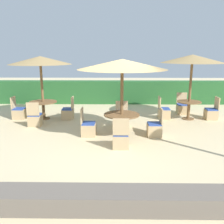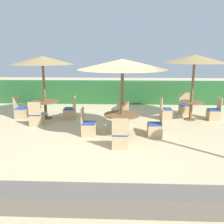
{
  "view_description": "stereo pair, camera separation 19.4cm",
  "coord_description": "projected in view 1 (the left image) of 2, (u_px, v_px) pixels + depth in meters",
  "views": [
    {
      "loc": [
        0.12,
        -6.9,
        2.71
      ],
      "look_at": [
        0.0,
        0.6,
        0.9
      ],
      "focal_mm": 40.0,
      "sensor_mm": 36.0,
      "label": 1
    },
    {
      "loc": [
        0.31,
        -6.89,
        2.71
      ],
      "look_at": [
        0.0,
        0.6,
        0.9
      ],
      "focal_mm": 40.0,
      "sensor_mm": 36.0,
      "label": 2
    }
  ],
  "objects": [
    {
      "name": "stone_border",
      "position": [
        109.0,
        200.0,
        4.38
      ],
      "size": [
        10.0,
        0.56,
        0.36
      ],
      "primitive_type": "cube",
      "color": "#6B6056",
      "rests_on": "ground_plane"
    },
    {
      "name": "parasol_center",
      "position": [
        122.0,
        65.0,
        7.76
      ],
      "size": [
        2.83,
        2.83,
        2.5
      ],
      "color": "brown",
      "rests_on": "ground_plane"
    },
    {
      "name": "patio_chair_center_west",
      "position": [
        88.0,
        128.0,
        8.24
      ],
      "size": [
        0.46,
        0.46,
        0.93
      ],
      "rotation": [
        0.0,
        0.0,
        -1.57
      ],
      "color": "tan",
      "rests_on": "ground_plane"
    },
    {
      "name": "patio_chair_back_right_north",
      "position": [
        182.0,
        108.0,
        11.18
      ],
      "size": [
        0.46,
        0.46,
        0.93
      ],
      "rotation": [
        0.0,
        0.0,
        3.14
      ],
      "color": "tan",
      "rests_on": "ground_plane"
    },
    {
      "name": "parasol_back_left",
      "position": [
        40.0,
        61.0,
        9.83
      ],
      "size": [
        2.48,
        2.48,
        2.55
      ],
      "color": "brown",
      "rests_on": "ground_plane"
    },
    {
      "name": "round_table_back_left",
      "position": [
        43.0,
        105.0,
        10.25
      ],
      "size": [
        1.12,
        1.12,
        0.73
      ],
      "color": "brown",
      "rests_on": "ground_plane"
    },
    {
      "name": "patio_chair_back_left_west",
      "position": [
        19.0,
        113.0,
        10.33
      ],
      "size": [
        0.46,
        0.46,
        0.93
      ],
      "rotation": [
        0.0,
        0.0,
        -1.57
      ],
      "color": "tan",
      "rests_on": "ground_plane"
    },
    {
      "name": "hedge_row",
      "position": [
        114.0,
        92.0,
        13.43
      ],
      "size": [
        13.0,
        0.7,
        1.2
      ],
      "primitive_type": "cube",
      "color": "#28602D",
      "rests_on": "ground_plane"
    },
    {
      "name": "patio_chair_center_east",
      "position": [
        155.0,
        128.0,
        8.19
      ],
      "size": [
        0.46,
        0.46,
        0.93
      ],
      "rotation": [
        0.0,
        0.0,
        1.57
      ],
      "color": "tan",
      "rests_on": "ground_plane"
    },
    {
      "name": "ground_plane",
      "position": [
        112.0,
        146.0,
        7.34
      ],
      "size": [
        40.0,
        40.0,
        0.0
      ],
      "primitive_type": "plane",
      "color": "beige"
    },
    {
      "name": "round_table_back_right",
      "position": [
        189.0,
        106.0,
        10.21
      ],
      "size": [
        0.96,
        0.96,
        0.75
      ],
      "color": "brown",
      "rests_on": "ground_plane"
    },
    {
      "name": "patio_chair_back_left_east",
      "position": [
        68.0,
        113.0,
        10.32
      ],
      "size": [
        0.46,
        0.46,
        0.93
      ],
      "rotation": [
        0.0,
        0.0,
        1.57
      ],
      "color": "tan",
      "rests_on": "ground_plane"
    },
    {
      "name": "patio_chair_center_north",
      "position": [
        122.0,
        120.0,
        9.27
      ],
      "size": [
        0.46,
        0.46,
        0.93
      ],
      "rotation": [
        0.0,
        0.0,
        3.14
      ],
      "color": "tan",
      "rests_on": "ground_plane"
    },
    {
      "name": "round_table_center",
      "position": [
        122.0,
        118.0,
        8.17
      ],
      "size": [
        1.17,
        1.17,
        0.74
      ],
      "color": "brown",
      "rests_on": "ground_plane"
    },
    {
      "name": "parasol_back_right",
      "position": [
        192.0,
        59.0,
        9.77
      ],
      "size": [
        2.49,
        2.49,
        2.61
      ],
      "color": "brown",
      "rests_on": "ground_plane"
    },
    {
      "name": "patio_chair_center_south",
      "position": [
        121.0,
        139.0,
        7.19
      ],
      "size": [
        0.46,
        0.46,
        0.93
      ],
      "color": "tan",
      "rests_on": "ground_plane"
    },
    {
      "name": "patio_chair_back_right_west",
      "position": [
        164.0,
        112.0,
        10.35
      ],
      "size": [
        0.46,
        0.46,
        0.93
      ],
      "rotation": [
        0.0,
        0.0,
        -1.57
      ],
      "color": "tan",
      "rests_on": "ground_plane"
    },
    {
      "name": "patio_chair_back_right_east",
      "position": [
        211.0,
        113.0,
        10.24
      ],
      "size": [
        0.46,
        0.46,
        0.93
      ],
      "rotation": [
        0.0,
        0.0,
        1.57
      ],
      "color": "tan",
      "rests_on": "ground_plane"
    },
    {
      "name": "patio_chair_back_left_south",
      "position": [
        35.0,
        119.0,
        9.34
      ],
      "size": [
        0.46,
        0.46,
        0.93
      ],
      "color": "tan",
      "rests_on": "ground_plane"
    }
  ]
}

